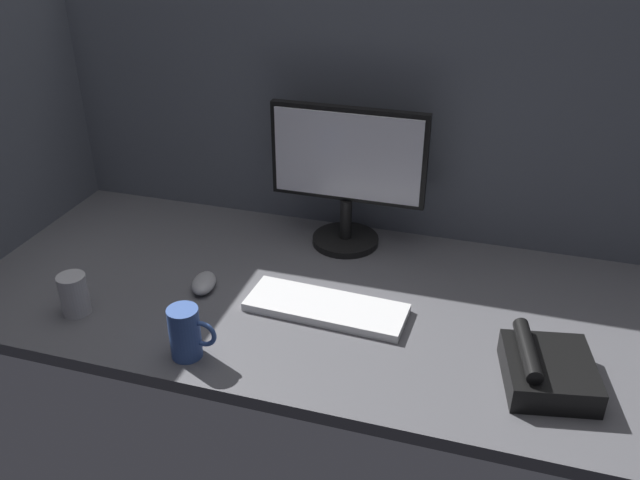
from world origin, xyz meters
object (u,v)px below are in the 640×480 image
(mug_steel, at_px, (74,294))
(desk_phone, at_px, (547,370))
(monitor, at_px, (347,171))
(keyboard, at_px, (326,308))
(mouse, at_px, (204,283))
(mug_ceramic_blue, at_px, (186,333))

(mug_steel, distance_m, desk_phone, 1.03)
(monitor, relative_size, keyboard, 1.11)
(monitor, bearing_deg, keyboard, -83.11)
(desk_phone, bearing_deg, mouse, 171.83)
(keyboard, xyz_separation_m, mug_steel, (-0.55, -0.17, 0.04))
(mouse, distance_m, mug_ceramic_blue, 0.26)
(monitor, distance_m, mug_steel, 0.73)
(monitor, bearing_deg, mug_steel, -135.52)
(keyboard, distance_m, mug_steel, 0.58)
(desk_phone, bearing_deg, monitor, 139.93)
(mouse, xyz_separation_m, desk_phone, (0.80, -0.11, 0.01))
(mug_ceramic_blue, bearing_deg, keyboard, 45.62)
(monitor, relative_size, mug_ceramic_blue, 3.51)
(keyboard, height_order, desk_phone, desk_phone)
(mug_steel, height_order, desk_phone, mug_steel)
(mouse, bearing_deg, desk_phone, -20.44)
(keyboard, height_order, mouse, mouse)
(mug_steel, bearing_deg, mouse, 35.88)
(mug_ceramic_blue, bearing_deg, monitor, 71.34)
(keyboard, xyz_separation_m, mouse, (-0.31, 0.00, 0.01))
(monitor, height_order, desk_phone, monitor)
(keyboard, xyz_separation_m, mug_ceramic_blue, (-0.23, -0.24, 0.05))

